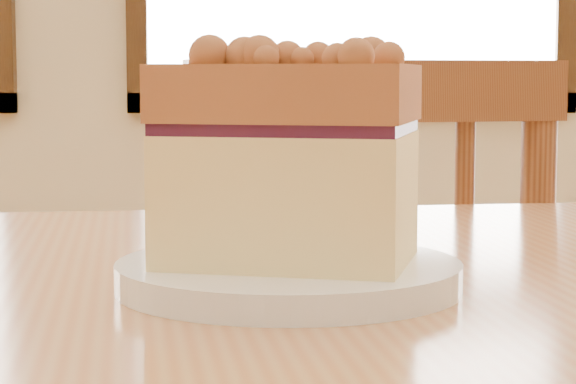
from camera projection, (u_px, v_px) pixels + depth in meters
The scene contains 2 objects.
plate at pixel (289, 277), 0.63m from camera, with size 0.20×0.20×0.02m.
cake_slice at pixel (288, 154), 0.63m from camera, with size 0.16×0.13×0.13m.
Camera 1 is at (-0.00, -0.45, 0.87)m, focal length 70.00 mm.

